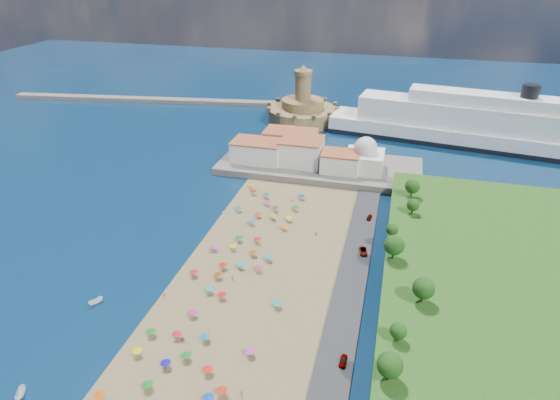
# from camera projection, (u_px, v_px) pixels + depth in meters

# --- Properties ---
(ground) EXTENTS (700.00, 700.00, 0.00)m
(ground) POSITION_uv_depth(u_px,v_px,m) (249.00, 255.00, 152.26)
(ground) COLOR #071938
(ground) RESTS_ON ground
(terrace) EXTENTS (90.00, 36.00, 3.00)m
(terrace) POSITION_uv_depth(u_px,v_px,m) (319.00, 166.00, 211.73)
(terrace) COLOR #59544C
(terrace) RESTS_ON ground
(jetty) EXTENTS (18.00, 70.00, 2.40)m
(jetty) POSITION_uv_depth(u_px,v_px,m) (290.00, 137.00, 246.70)
(jetty) COLOR #59544C
(jetty) RESTS_ON ground
(breakwater) EXTENTS (199.03, 34.77, 2.60)m
(breakwater) POSITION_uv_depth(u_px,v_px,m) (161.00, 100.00, 306.95)
(breakwater) COLOR #59544C
(breakwater) RESTS_ON ground
(waterfront_buildings) EXTENTS (57.00, 29.00, 11.00)m
(waterfront_buildings) POSITION_uv_depth(u_px,v_px,m) (292.00, 150.00, 212.20)
(waterfront_buildings) COLOR silver
(waterfront_buildings) RESTS_ON terrace
(domed_building) EXTENTS (16.00, 16.00, 15.00)m
(domed_building) POSITION_uv_depth(u_px,v_px,m) (365.00, 157.00, 202.07)
(domed_building) COLOR silver
(domed_building) RESTS_ON terrace
(fortress) EXTENTS (40.00, 40.00, 32.40)m
(fortress) POSITION_uv_depth(u_px,v_px,m) (303.00, 110.00, 269.78)
(fortress) COLOR olive
(fortress) RESTS_ON ground
(cruise_ship) EXTENTS (151.25, 42.61, 32.70)m
(cruise_ship) POSITION_uv_depth(u_px,v_px,m) (477.00, 127.00, 234.94)
(cruise_ship) COLOR black
(cruise_ship) RESTS_ON ground
(beach_parasols) EXTENTS (32.27, 115.49, 2.20)m
(beach_parasols) POSITION_uv_depth(u_px,v_px,m) (232.00, 268.00, 142.22)
(beach_parasols) COLOR gray
(beach_parasols) RESTS_ON beach
(beachgoers) EXTENTS (37.44, 93.09, 1.89)m
(beachgoers) POSITION_uv_depth(u_px,v_px,m) (244.00, 261.00, 147.37)
(beachgoers) COLOR tan
(beachgoers) RESTS_ON beach
(moored_boats) EXTENTS (5.55, 36.03, 1.71)m
(moored_boats) POSITION_uv_depth(u_px,v_px,m) (61.00, 344.00, 116.53)
(moored_boats) COLOR white
(moored_boats) RESTS_ON ground
(parked_cars) EXTENTS (3.09, 74.40, 1.38)m
(parked_cars) POSITION_uv_depth(u_px,v_px,m) (361.00, 264.00, 145.28)
(parked_cars) COLOR gray
(parked_cars) RESTS_ON promenade
(hillside_trees) EXTENTS (14.94, 108.36, 7.81)m
(hillside_trees) POSITION_uv_depth(u_px,v_px,m) (402.00, 269.00, 128.55)
(hillside_trees) COLOR #382314
(hillside_trees) RESTS_ON hillside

